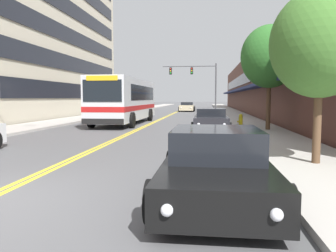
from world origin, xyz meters
name	(u,v)px	position (x,y,z in m)	size (l,w,h in m)	color
ground_plane	(176,112)	(0.00, 37.00, 0.00)	(240.00, 240.00, 0.00)	#565659
sidewalk_left	(123,112)	(-6.99, 37.00, 0.07)	(2.98, 106.00, 0.14)	#B2ADA5
sidewalk_right	(230,112)	(6.99, 37.00, 0.07)	(2.98, 106.00, 0.14)	#B2ADA5
centre_line	(176,112)	(0.00, 37.00, 0.00)	(0.34, 106.00, 0.01)	yellow
office_tower_left	(16,0)	(-14.72, 25.64, 11.49)	(12.08, 26.35, 22.98)	beige
storefront_row_right	(277,85)	(12.71, 37.00, 3.50)	(9.10, 68.00, 7.01)	brown
city_bus	(126,99)	(-1.88, 18.17, 1.81)	(2.91, 10.80, 3.21)	silver
car_dark_grey_parked_left_mid	(136,109)	(-4.32, 32.86, 0.57)	(2.03, 4.52, 1.24)	#38383D
car_black_parked_right_foreground	(216,167)	(4.26, 0.54, 0.60)	(2.13, 4.34, 1.30)	black
car_charcoal_parked_right_mid	(211,121)	(4.31, 13.09, 0.60)	(2.09, 4.27, 1.29)	#232328
car_beige_moving_lead	(187,107)	(1.28, 40.71, 0.63)	(2.18, 4.55, 1.30)	#BCAD89
traffic_signal_mast	(197,77)	(2.74, 38.31, 4.62)	(7.15, 0.38, 6.42)	#47474C
street_tree_right_near	(320,44)	(6.99, 3.55, 3.27)	(2.57, 2.57, 4.55)	brown
street_tree_right_mid	(270,57)	(7.44, 13.05, 4.11)	(3.10, 3.10, 5.69)	brown
fire_hydrant	(241,122)	(5.95, 12.95, 0.57)	(0.30, 0.22, 0.86)	yellow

